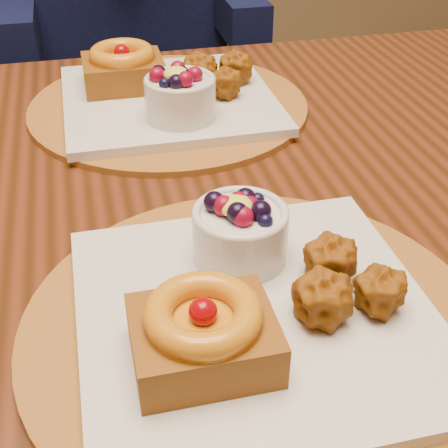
# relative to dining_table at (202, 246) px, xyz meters

# --- Properties ---
(dining_table) EXTENTS (1.60, 0.90, 0.76)m
(dining_table) POSITION_rel_dining_table_xyz_m (0.00, 0.00, 0.00)
(dining_table) COLOR #331909
(dining_table) RESTS_ON ground
(place_setting_near) EXTENTS (0.38, 0.38, 0.08)m
(place_setting_near) POSITION_rel_dining_table_xyz_m (-0.00, -0.22, 0.10)
(place_setting_near) COLOR brown
(place_setting_near) RESTS_ON dining_table
(place_setting_far) EXTENTS (0.38, 0.38, 0.09)m
(place_setting_far) POSITION_rel_dining_table_xyz_m (-0.00, 0.22, 0.10)
(place_setting_far) COLOR brown
(place_setting_far) RESTS_ON dining_table
(chair_far) EXTENTS (0.53, 0.53, 0.91)m
(chair_far) POSITION_rel_dining_table_xyz_m (-0.05, 0.83, -0.17)
(chair_far) COLOR black
(chair_far) RESTS_ON ground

